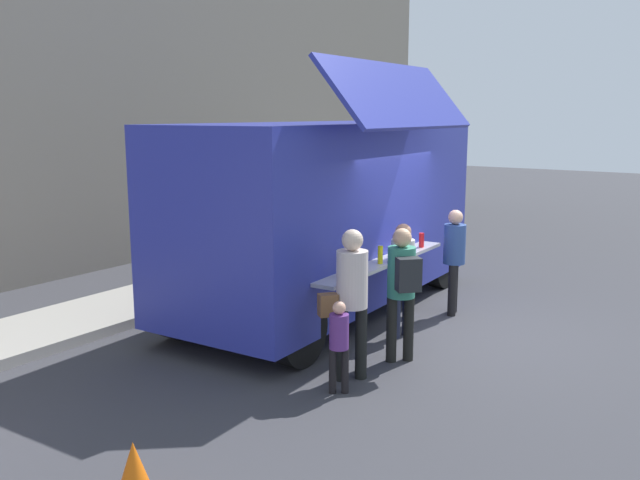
% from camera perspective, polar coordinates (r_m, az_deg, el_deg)
% --- Properties ---
extents(ground_plane, '(60.00, 60.00, 0.00)m').
position_cam_1_polar(ground_plane, '(10.12, 10.20, -7.37)').
color(ground_plane, '#38383D').
extents(curb_strip, '(28.00, 1.60, 0.15)m').
position_cam_1_polar(curb_strip, '(10.10, -25.34, -7.85)').
color(curb_strip, '#9E998E').
rests_on(curb_strip, ground).
extents(food_truck_main, '(6.07, 3.21, 3.79)m').
position_cam_1_polar(food_truck_main, '(10.57, 0.76, 2.57)').
color(food_truck_main, '#2A339D').
rests_on(food_truck_main, ground).
extents(traffic_cone_orange, '(0.36, 0.36, 0.55)m').
position_cam_1_polar(traffic_cone_orange, '(5.88, -15.40, -18.50)').
color(traffic_cone_orange, orange).
rests_on(traffic_cone_orange, ground).
extents(trash_bin, '(0.60, 0.60, 0.96)m').
position_cam_1_polar(trash_bin, '(15.03, 1.08, 0.59)').
color(trash_bin, '#2D6036').
rests_on(trash_bin, ground).
extents(customer_front_ordering, '(0.33, 0.33, 1.61)m').
position_cam_1_polar(customer_front_ordering, '(9.45, 6.97, -2.51)').
color(customer_front_ordering, '#1E2239').
rests_on(customer_front_ordering, ground).
extents(customer_mid_with_backpack, '(0.53, 0.53, 1.71)m').
position_cam_1_polar(customer_mid_with_backpack, '(8.45, 6.95, -3.50)').
color(customer_mid_with_backpack, black).
rests_on(customer_mid_with_backpack, ground).
extents(customer_rear_waiting, '(0.54, 0.50, 1.80)m').
position_cam_1_polar(customer_rear_waiting, '(7.83, 2.60, -4.40)').
color(customer_rear_waiting, black).
rests_on(customer_rear_waiting, ground).
extents(customer_extra_browsing, '(0.34, 0.34, 1.65)m').
position_cam_1_polar(customer_extra_browsing, '(10.65, 11.27, -1.03)').
color(customer_extra_browsing, black).
rests_on(customer_extra_browsing, ground).
extents(child_near_queue, '(0.22, 0.22, 1.07)m').
position_cam_1_polar(child_near_queue, '(7.57, 1.61, -8.33)').
color(child_near_queue, black).
rests_on(child_near_queue, ground).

